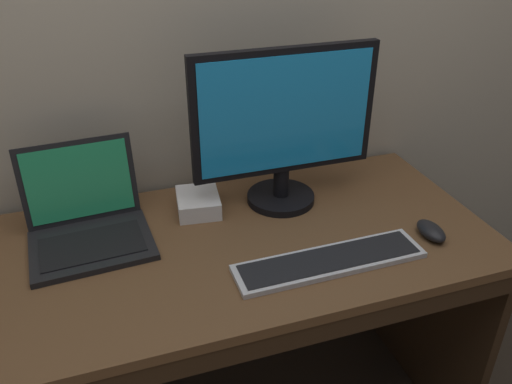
{
  "coord_description": "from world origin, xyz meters",
  "views": [
    {
      "loc": [
        -0.29,
        -1.12,
        1.61
      ],
      "look_at": [
        0.09,
        0.0,
        0.93
      ],
      "focal_mm": 36.58,
      "sensor_mm": 36.0,
      "label": 1
    }
  ],
  "objects_px": {
    "computer_mouse": "(431,231)",
    "external_monitor": "(284,127)",
    "external_drive_box": "(198,203)",
    "laptop_black": "(88,227)",
    "wired_keyboard": "(330,261)"
  },
  "relations": [
    {
      "from": "external_monitor",
      "to": "external_drive_box",
      "type": "height_order",
      "value": "external_monitor"
    },
    {
      "from": "external_monitor",
      "to": "external_drive_box",
      "type": "relative_size",
      "value": 3.68
    },
    {
      "from": "laptop_black",
      "to": "computer_mouse",
      "type": "height_order",
      "value": "laptop_black"
    },
    {
      "from": "external_monitor",
      "to": "external_drive_box",
      "type": "bearing_deg",
      "value": 171.75
    },
    {
      "from": "laptop_black",
      "to": "wired_keyboard",
      "type": "height_order",
      "value": "laptop_black"
    },
    {
      "from": "computer_mouse",
      "to": "external_monitor",
      "type": "bearing_deg",
      "value": 136.77
    },
    {
      "from": "external_monitor",
      "to": "external_drive_box",
      "type": "distance_m",
      "value": 0.34
    },
    {
      "from": "laptop_black",
      "to": "wired_keyboard",
      "type": "bearing_deg",
      "value": -27.57
    },
    {
      "from": "computer_mouse",
      "to": "laptop_black",
      "type": "bearing_deg",
      "value": 162.43
    },
    {
      "from": "laptop_black",
      "to": "external_drive_box",
      "type": "relative_size",
      "value": 2.25
    },
    {
      "from": "laptop_black",
      "to": "external_drive_box",
      "type": "xyz_separation_m",
      "value": [
        0.31,
        0.06,
        -0.02
      ]
    },
    {
      "from": "external_monitor",
      "to": "computer_mouse",
      "type": "xyz_separation_m",
      "value": [
        0.32,
        -0.3,
        -0.23
      ]
    },
    {
      "from": "laptop_black",
      "to": "external_monitor",
      "type": "xyz_separation_m",
      "value": [
        0.56,
        0.02,
        0.2
      ]
    },
    {
      "from": "laptop_black",
      "to": "external_monitor",
      "type": "distance_m",
      "value": 0.6
    },
    {
      "from": "computer_mouse",
      "to": "external_drive_box",
      "type": "distance_m",
      "value": 0.66
    }
  ]
}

